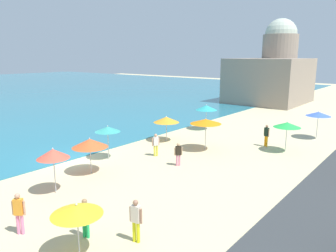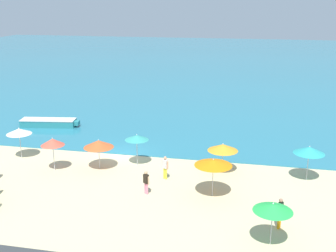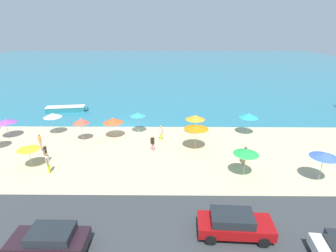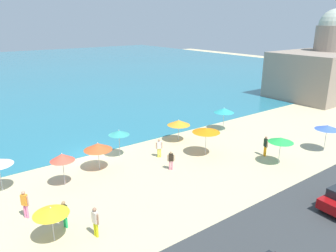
{
  "view_description": "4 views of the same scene",
  "coord_description": "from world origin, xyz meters",
  "px_view_note": "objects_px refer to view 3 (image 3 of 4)",
  "views": [
    {
      "loc": [
        -12.95,
        -19.21,
        7.29
      ],
      "look_at": [
        7.69,
        -2.59,
        1.54
      ],
      "focal_mm": 35.0,
      "sensor_mm": 36.0,
      "label": 1
    },
    {
      "loc": [
        10.32,
        -30.8,
        12.14
      ],
      "look_at": [
        3.47,
        2.02,
        2.07
      ],
      "focal_mm": 45.0,
      "sensor_mm": 36.0,
      "label": 2
    },
    {
      "loc": [
        5.54,
        -29.89,
        11.42
      ],
      "look_at": [
        5.28,
        -2.77,
        1.17
      ],
      "focal_mm": 28.0,
      "sensor_mm": 36.0,
      "label": 3
    },
    {
      "loc": [
        -10.55,
        -25.43,
        11.35
      ],
      "look_at": [
        6.64,
        -2.43,
        2.02
      ],
      "focal_mm": 35.0,
      "sensor_mm": 36.0,
      "label": 4
    }
  ],
  "objects_px": {
    "parked_car_1": "(234,224)",
    "bather_2": "(45,153)",
    "beach_umbrella_1": "(52,115)",
    "bather_0": "(153,142)",
    "bather_3": "(40,141)",
    "beach_umbrella_0": "(138,115)",
    "bather_1": "(245,154)",
    "bather_5": "(161,132)",
    "beach_umbrella_8": "(246,152)",
    "beach_umbrella_11": "(196,127)",
    "beach_umbrella_12": "(81,121)",
    "beach_umbrella_6": "(195,117)",
    "bather_4": "(48,162)",
    "beach_umbrella_10": "(324,155)",
    "skiff_nearshore": "(66,109)",
    "parked_car_2": "(50,240)",
    "beach_umbrella_2": "(113,120)",
    "beach_umbrella_3": "(6,121)",
    "beach_umbrella_7": "(249,116)",
    "beach_umbrella_9": "(28,148)"
  },
  "relations": [
    {
      "from": "bather_3",
      "to": "parked_car_1",
      "type": "relative_size",
      "value": 0.42
    },
    {
      "from": "beach_umbrella_3",
      "to": "beach_umbrella_9",
      "type": "height_order",
      "value": "beach_umbrella_3"
    },
    {
      "from": "beach_umbrella_8",
      "to": "bather_2",
      "type": "xyz_separation_m",
      "value": [
        -17.21,
        2.04,
        -1.17
      ]
    },
    {
      "from": "beach_umbrella_2",
      "to": "parked_car_1",
      "type": "bearing_deg",
      "value": -55.87
    },
    {
      "from": "bather_1",
      "to": "bather_2",
      "type": "distance_m",
      "value": 17.72
    },
    {
      "from": "parked_car_1",
      "to": "skiff_nearshore",
      "type": "distance_m",
      "value": 30.33
    },
    {
      "from": "beach_umbrella_1",
      "to": "parked_car_1",
      "type": "bearing_deg",
      "value": -42.56
    },
    {
      "from": "beach_umbrella_11",
      "to": "bather_4",
      "type": "xyz_separation_m",
      "value": [
        -12.64,
        -4.82,
        -1.29
      ]
    },
    {
      "from": "beach_umbrella_6",
      "to": "bather_2",
      "type": "distance_m",
      "value": 15.7
    },
    {
      "from": "beach_umbrella_2",
      "to": "beach_umbrella_10",
      "type": "relative_size",
      "value": 0.91
    },
    {
      "from": "beach_umbrella_8",
      "to": "skiff_nearshore",
      "type": "relative_size",
      "value": 0.41
    },
    {
      "from": "beach_umbrella_8",
      "to": "beach_umbrella_12",
      "type": "relative_size",
      "value": 0.94
    },
    {
      "from": "beach_umbrella_11",
      "to": "beach_umbrella_2",
      "type": "bearing_deg",
      "value": 161.61
    },
    {
      "from": "bather_4",
      "to": "parked_car_2",
      "type": "distance_m",
      "value": 9.06
    },
    {
      "from": "parked_car_1",
      "to": "bather_2",
      "type": "bearing_deg",
      "value": 149.48
    },
    {
      "from": "beach_umbrella_8",
      "to": "bather_3",
      "type": "height_order",
      "value": "beach_umbrella_8"
    },
    {
      "from": "beach_umbrella_11",
      "to": "parked_car_1",
      "type": "distance_m",
      "value": 11.89
    },
    {
      "from": "bather_1",
      "to": "bather_4",
      "type": "xyz_separation_m",
      "value": [
        -16.67,
        -1.55,
        -0.0
      ]
    },
    {
      "from": "beach_umbrella_9",
      "to": "skiff_nearshore",
      "type": "xyz_separation_m",
      "value": [
        -2.93,
        15.93,
        -1.42
      ]
    },
    {
      "from": "beach_umbrella_11",
      "to": "parked_car_1",
      "type": "xyz_separation_m",
      "value": [
        1.17,
        -11.75,
        -1.47
      ]
    },
    {
      "from": "beach_umbrella_1",
      "to": "beach_umbrella_3",
      "type": "relative_size",
      "value": 1.14
    },
    {
      "from": "bather_1",
      "to": "bather_2",
      "type": "xyz_separation_m",
      "value": [
        -17.72,
        0.27,
        -0.07
      ]
    },
    {
      "from": "bather_5",
      "to": "skiff_nearshore",
      "type": "height_order",
      "value": "bather_5"
    },
    {
      "from": "beach_umbrella_6",
      "to": "beach_umbrella_10",
      "type": "bearing_deg",
      "value": -47.57
    },
    {
      "from": "beach_umbrella_8",
      "to": "bather_0",
      "type": "distance_m",
      "value": 9.05
    },
    {
      "from": "parked_car_1",
      "to": "beach_umbrella_0",
      "type": "bearing_deg",
      "value": 114.81
    },
    {
      "from": "bather_0",
      "to": "bather_4",
      "type": "bearing_deg",
      "value": -153.14
    },
    {
      "from": "beach_umbrella_1",
      "to": "skiff_nearshore",
      "type": "bearing_deg",
      "value": 102.47
    },
    {
      "from": "beach_umbrella_8",
      "to": "beach_umbrella_11",
      "type": "distance_m",
      "value": 6.15
    },
    {
      "from": "bather_1",
      "to": "parked_car_2",
      "type": "bearing_deg",
      "value": -142.85
    },
    {
      "from": "bather_5",
      "to": "parked_car_1",
      "type": "relative_size",
      "value": 0.39
    },
    {
      "from": "bather_2",
      "to": "beach_umbrella_10",
      "type": "bearing_deg",
      "value": -6.83
    },
    {
      "from": "parked_car_2",
      "to": "beach_umbrella_6",
      "type": "bearing_deg",
      "value": 61.89
    },
    {
      "from": "beach_umbrella_2",
      "to": "bather_4",
      "type": "xyz_separation_m",
      "value": [
        -3.87,
        -7.74,
        -0.93
      ]
    },
    {
      "from": "beach_umbrella_7",
      "to": "beach_umbrella_10",
      "type": "bearing_deg",
      "value": -72.12
    },
    {
      "from": "beach_umbrella_10",
      "to": "beach_umbrella_6",
      "type": "bearing_deg",
      "value": 132.43
    },
    {
      "from": "bather_0",
      "to": "bather_1",
      "type": "height_order",
      "value": "bather_1"
    },
    {
      "from": "beach_umbrella_3",
      "to": "parked_car_2",
      "type": "relative_size",
      "value": 0.54
    },
    {
      "from": "beach_umbrella_0",
      "to": "beach_umbrella_8",
      "type": "relative_size",
      "value": 1.03
    },
    {
      "from": "beach_umbrella_1",
      "to": "beach_umbrella_8",
      "type": "distance_m",
      "value": 21.14
    },
    {
      "from": "beach_umbrella_0",
      "to": "parked_car_1",
      "type": "distance_m",
      "value": 17.62
    },
    {
      "from": "beach_umbrella_10",
      "to": "bather_3",
      "type": "distance_m",
      "value": 25.1
    },
    {
      "from": "beach_umbrella_9",
      "to": "beach_umbrella_1",
      "type": "bearing_deg",
      "value": 98.14
    },
    {
      "from": "bather_2",
      "to": "skiff_nearshore",
      "type": "xyz_separation_m",
      "value": [
        -3.87,
        15.11,
        -0.53
      ]
    },
    {
      "from": "beach_umbrella_0",
      "to": "beach_umbrella_12",
      "type": "bearing_deg",
      "value": -158.3
    },
    {
      "from": "bather_1",
      "to": "bather_5",
      "type": "height_order",
      "value": "bather_1"
    },
    {
      "from": "beach_umbrella_7",
      "to": "beach_umbrella_10",
      "type": "distance_m",
      "value": 10.11
    },
    {
      "from": "bather_0",
      "to": "bather_3",
      "type": "relative_size",
      "value": 0.88
    },
    {
      "from": "beach_umbrella_9",
      "to": "parked_car_1",
      "type": "distance_m",
      "value": 17.7
    },
    {
      "from": "beach_umbrella_6",
      "to": "beach_umbrella_11",
      "type": "bearing_deg",
      "value": -93.8
    }
  ]
}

